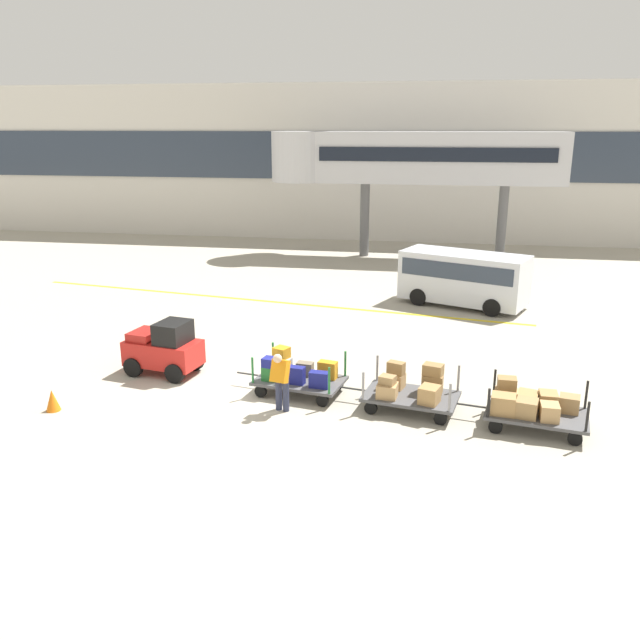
% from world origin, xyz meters
% --- Properties ---
extents(ground_plane, '(120.00, 120.00, 0.00)m').
position_xyz_m(ground_plane, '(0.00, 0.00, 0.00)').
color(ground_plane, '#A8A08E').
extents(apron_lead_line, '(20.78, 3.49, 0.01)m').
position_xyz_m(apron_lead_line, '(-1.19, 9.70, 0.00)').
color(apron_lead_line, yellow).
rests_on(apron_lead_line, ground_plane).
extents(terminal_building, '(49.62, 2.51, 9.29)m').
position_xyz_m(terminal_building, '(0.00, 25.98, 4.65)').
color(terminal_building, beige).
rests_on(terminal_building, ground_plane).
extents(jet_bridge, '(15.19, 3.00, 6.55)m').
position_xyz_m(jet_bridge, '(3.69, 19.99, 5.18)').
color(jet_bridge, '#B7B7BC').
rests_on(jet_bridge, ground_plane).
extents(baggage_tug, '(2.27, 1.56, 1.58)m').
position_xyz_m(baggage_tug, '(-2.02, 1.41, 0.75)').
color(baggage_tug, red).
rests_on(baggage_tug, ground_plane).
extents(baggage_cart_lead, '(3.08, 1.80, 1.12)m').
position_xyz_m(baggage_cart_lead, '(2.01, 0.65, 0.53)').
color(baggage_cart_lead, '#4C4C4F').
rests_on(baggage_cart_lead, ground_plane).
extents(baggage_cart_middle, '(3.08, 1.80, 1.16)m').
position_xyz_m(baggage_cart_middle, '(5.03, 0.10, 0.55)').
color(baggage_cart_middle, '#4C4C4F').
rests_on(baggage_cart_middle, ground_plane).
extents(baggage_cart_tail, '(3.08, 1.80, 1.10)m').
position_xyz_m(baggage_cart_tail, '(7.84, -0.42, 0.53)').
color(baggage_cart_tail, '#4C4C4F').
rests_on(baggage_cart_tail, ground_plane).
extents(baggage_handler, '(0.49, 0.50, 1.56)m').
position_xyz_m(baggage_handler, '(1.84, -0.56, 0.87)').
color(baggage_handler, '#2D334C').
rests_on(baggage_handler, ground_plane).
extents(shuttle_van, '(5.16, 3.59, 2.10)m').
position_xyz_m(shuttle_van, '(6.66, 10.38, 1.23)').
color(shuttle_van, silver).
rests_on(shuttle_van, ground_plane).
extents(safety_cone_near, '(0.36, 0.36, 0.55)m').
position_xyz_m(safety_cone_near, '(-3.80, -1.47, 0.28)').
color(safety_cone_near, orange).
rests_on(safety_cone_near, ground_plane).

